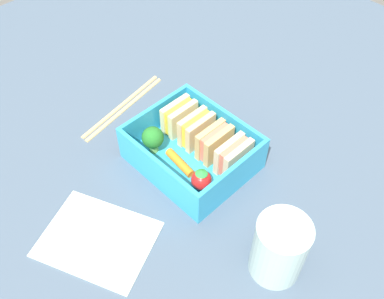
{
  "coord_description": "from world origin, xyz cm",
  "views": [
    {
      "loc": [
        28.84,
        -28.33,
        49.24
      ],
      "look_at": [
        0.0,
        0.0,
        2.7
      ],
      "focal_mm": 40.0,
      "sensor_mm": 36.0,
      "label": 1
    }
  ],
  "objects_px": {
    "sandwich_left": "(179,117)",
    "carrot_stick_far_left": "(178,161)",
    "sandwich_center": "(214,143)",
    "sandwich_center_right": "(234,157)",
    "drinking_glass": "(279,249)",
    "folded_napkin": "(98,239)",
    "broccoli_floret": "(153,138)",
    "strawberry_far_left": "(201,179)",
    "sandwich_center_left": "(196,129)",
    "chopstick_pair": "(125,105)"
  },
  "relations": [
    {
      "from": "sandwich_left",
      "to": "carrot_stick_far_left",
      "type": "height_order",
      "value": "sandwich_left"
    },
    {
      "from": "sandwich_center",
      "to": "sandwich_center_right",
      "type": "distance_m",
      "value": 0.04
    },
    {
      "from": "drinking_glass",
      "to": "folded_napkin",
      "type": "relative_size",
      "value": 0.64
    },
    {
      "from": "folded_napkin",
      "to": "sandwich_left",
      "type": "bearing_deg",
      "value": 107.08
    },
    {
      "from": "broccoli_floret",
      "to": "strawberry_far_left",
      "type": "relative_size",
      "value": 1.29
    },
    {
      "from": "sandwich_center",
      "to": "strawberry_far_left",
      "type": "relative_size",
      "value": 1.58
    },
    {
      "from": "sandwich_left",
      "to": "strawberry_far_left",
      "type": "distance_m",
      "value": 0.12
    },
    {
      "from": "strawberry_far_left",
      "to": "sandwich_center_left",
      "type": "bearing_deg",
      "value": 139.57
    },
    {
      "from": "broccoli_floret",
      "to": "carrot_stick_far_left",
      "type": "distance_m",
      "value": 0.05
    },
    {
      "from": "sandwich_left",
      "to": "drinking_glass",
      "type": "height_order",
      "value": "drinking_glass"
    },
    {
      "from": "sandwich_center",
      "to": "strawberry_far_left",
      "type": "height_order",
      "value": "sandwich_center"
    },
    {
      "from": "strawberry_far_left",
      "to": "drinking_glass",
      "type": "relative_size",
      "value": 0.38
    },
    {
      "from": "sandwich_center_left",
      "to": "drinking_glass",
      "type": "xyz_separation_m",
      "value": [
        0.21,
        -0.07,
        0.01
      ]
    },
    {
      "from": "sandwich_left",
      "to": "broccoli_floret",
      "type": "distance_m",
      "value": 0.06
    },
    {
      "from": "sandwich_left",
      "to": "sandwich_center_right",
      "type": "bearing_deg",
      "value": 0.0
    },
    {
      "from": "broccoli_floret",
      "to": "carrot_stick_far_left",
      "type": "relative_size",
      "value": 0.83
    },
    {
      "from": "sandwich_center",
      "to": "folded_napkin",
      "type": "bearing_deg",
      "value": -92.91
    },
    {
      "from": "strawberry_far_left",
      "to": "carrot_stick_far_left",
      "type": "bearing_deg",
      "value": 175.23
    },
    {
      "from": "sandwich_center_left",
      "to": "sandwich_center",
      "type": "height_order",
      "value": "same"
    },
    {
      "from": "sandwich_center",
      "to": "sandwich_center_right",
      "type": "height_order",
      "value": "same"
    },
    {
      "from": "carrot_stick_far_left",
      "to": "strawberry_far_left",
      "type": "relative_size",
      "value": 1.56
    },
    {
      "from": "carrot_stick_far_left",
      "to": "folded_napkin",
      "type": "relative_size",
      "value": 0.38
    },
    {
      "from": "sandwich_center",
      "to": "chopstick_pair",
      "type": "relative_size",
      "value": 0.3
    },
    {
      "from": "folded_napkin",
      "to": "sandwich_center",
      "type": "bearing_deg",
      "value": 87.09
    },
    {
      "from": "broccoli_floret",
      "to": "carrot_stick_far_left",
      "type": "xyz_separation_m",
      "value": [
        0.04,
        0.01,
        -0.02
      ]
    },
    {
      "from": "broccoli_floret",
      "to": "chopstick_pair",
      "type": "distance_m",
      "value": 0.13
    },
    {
      "from": "folded_napkin",
      "to": "carrot_stick_far_left",
      "type": "bearing_deg",
      "value": 94.18
    },
    {
      "from": "folded_napkin",
      "to": "drinking_glass",
      "type": "bearing_deg",
      "value": 36.19
    },
    {
      "from": "folded_napkin",
      "to": "strawberry_far_left",
      "type": "bearing_deg",
      "value": 75.18
    },
    {
      "from": "folded_napkin",
      "to": "broccoli_floret",
      "type": "bearing_deg",
      "value": 110.86
    },
    {
      "from": "sandwich_left",
      "to": "drinking_glass",
      "type": "relative_size",
      "value": 0.61
    },
    {
      "from": "broccoli_floret",
      "to": "carrot_stick_far_left",
      "type": "height_order",
      "value": "broccoli_floret"
    },
    {
      "from": "sandwich_left",
      "to": "sandwich_center",
      "type": "bearing_deg",
      "value": 0.0
    },
    {
      "from": "sandwich_center_left",
      "to": "chopstick_pair",
      "type": "xyz_separation_m",
      "value": [
        -0.15,
        -0.02,
        -0.03
      ]
    },
    {
      "from": "carrot_stick_far_left",
      "to": "folded_napkin",
      "type": "xyz_separation_m",
      "value": [
        0.01,
        -0.15,
        -0.02
      ]
    },
    {
      "from": "sandwich_center_left",
      "to": "broccoli_floret",
      "type": "bearing_deg",
      "value": -116.21
    },
    {
      "from": "drinking_glass",
      "to": "sandwich_center_left",
      "type": "bearing_deg",
      "value": 160.85
    },
    {
      "from": "broccoli_floret",
      "to": "drinking_glass",
      "type": "distance_m",
      "value": 0.24
    },
    {
      "from": "sandwich_center",
      "to": "folded_napkin",
      "type": "relative_size",
      "value": 0.39
    },
    {
      "from": "sandwich_center_right",
      "to": "folded_napkin",
      "type": "distance_m",
      "value": 0.21
    },
    {
      "from": "broccoli_floret",
      "to": "sandwich_center",
      "type": "bearing_deg",
      "value": 42.01
    },
    {
      "from": "sandwich_center",
      "to": "strawberry_far_left",
      "type": "xyz_separation_m",
      "value": [
        0.03,
        -0.06,
        -0.01
      ]
    },
    {
      "from": "sandwich_center_left",
      "to": "folded_napkin",
      "type": "xyz_separation_m",
      "value": [
        0.03,
        -0.21,
        -0.03
      ]
    },
    {
      "from": "strawberry_far_left",
      "to": "chopstick_pair",
      "type": "distance_m",
      "value": 0.22
    },
    {
      "from": "sandwich_left",
      "to": "carrot_stick_far_left",
      "type": "relative_size",
      "value": 1.01
    },
    {
      "from": "carrot_stick_far_left",
      "to": "drinking_glass",
      "type": "distance_m",
      "value": 0.2
    },
    {
      "from": "sandwich_center_left",
      "to": "sandwich_center_right",
      "type": "xyz_separation_m",
      "value": [
        0.07,
        0.0,
        0.0
      ]
    },
    {
      "from": "broccoli_floret",
      "to": "sandwich_left",
      "type": "bearing_deg",
      "value": 97.18
    },
    {
      "from": "sandwich_center_right",
      "to": "broccoli_floret",
      "type": "bearing_deg",
      "value": -149.95
    },
    {
      "from": "strawberry_far_left",
      "to": "chopstick_pair",
      "type": "relative_size",
      "value": 0.19
    }
  ]
}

